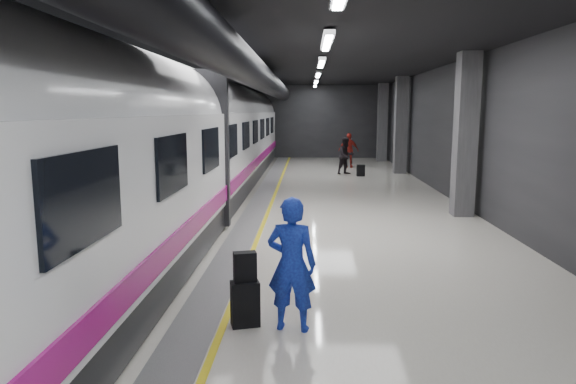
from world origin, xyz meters
TOP-DOWN VIEW (x-y plane):
  - ground at (0.00, 0.00)m, footprint 40.00×40.00m
  - platform_hall at (-0.29, 0.96)m, footprint 10.02×40.02m
  - train at (-3.25, -0.00)m, footprint 3.05×38.00m
  - traveler_main at (-0.01, -5.84)m, footprint 0.72×0.54m
  - suitcase_main at (-0.65, -5.75)m, footprint 0.43×0.34m
  - shoulder_bag at (-0.65, -5.72)m, footprint 0.34×0.24m
  - traveler_far_a at (1.98, 11.45)m, footprint 1.06×1.00m
  - traveler_far_b at (2.32, 14.37)m, footprint 1.08×0.52m
  - suitcase_far at (2.60, 10.73)m, footprint 0.37×0.25m

SIDE VIEW (x-z plane):
  - ground at x=0.00m, z-range 0.00..0.00m
  - suitcase_far at x=2.60m, z-range 0.00..0.52m
  - suitcase_main at x=-0.65m, z-range 0.00..0.62m
  - shoulder_bag at x=-0.65m, z-range 0.62..1.03m
  - traveler_far_a at x=1.98m, z-range 0.00..1.73m
  - traveler_far_b at x=2.32m, z-range 0.00..1.78m
  - traveler_main at x=-0.01m, z-range 0.00..1.82m
  - train at x=-3.25m, z-range 0.04..4.09m
  - platform_hall at x=-0.29m, z-range 1.28..5.79m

